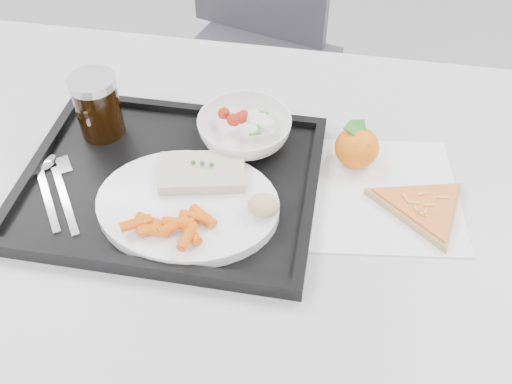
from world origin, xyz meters
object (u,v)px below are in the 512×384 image
object	(u,v)px
table	(236,214)
tray	(172,182)
dinner_plate	(188,205)
chair	(252,30)
pizza_slice	(424,207)
cola_glass	(97,105)
salad_bowl	(245,130)
tangerine	(357,147)

from	to	relation	value
table	tray	xyz separation A→B (m)	(-0.10, -0.02, 0.08)
tray	dinner_plate	world-z (taller)	dinner_plate
chair	dinner_plate	xyz separation A→B (m)	(0.06, -0.87, 0.24)
table	dinner_plate	xyz separation A→B (m)	(-0.06, -0.07, 0.09)
table	pizza_slice	size ratio (longest dim) A/B	5.48
table	pizza_slice	xyz separation A→B (m)	(0.29, -0.00, 0.08)
tray	pizza_slice	xyz separation A→B (m)	(0.39, 0.01, 0.00)
dinner_plate	cola_glass	size ratio (longest dim) A/B	2.50
chair	salad_bowl	xyz separation A→B (m)	(0.12, -0.71, 0.25)
tray	dinner_plate	size ratio (longest dim) A/B	1.67
tray	salad_bowl	size ratio (longest dim) A/B	2.96
chair	tray	bearing A→B (deg)	-88.61
table	salad_bowl	size ratio (longest dim) A/B	7.89
tangerine	pizza_slice	distance (m)	0.14
table	cola_glass	bearing A→B (deg)	162.91
tray	tangerine	size ratio (longest dim) A/B	5.29
salad_bowl	dinner_plate	bearing A→B (deg)	-108.49
dinner_plate	chair	bearing A→B (deg)	94.04
tray	cola_glass	xyz separation A→B (m)	(-0.14, 0.09, 0.06)
cola_glass	pizza_slice	distance (m)	0.54
tray	cola_glass	bearing A→B (deg)	147.42
tray	pizza_slice	size ratio (longest dim) A/B	2.06
tray	salad_bowl	xyz separation A→B (m)	(0.10, 0.11, 0.03)
chair	dinner_plate	size ratio (longest dim) A/B	3.44
tangerine	cola_glass	bearing A→B (deg)	-178.61
chair	salad_bowl	world-z (taller)	chair
table	cola_glass	distance (m)	0.29
table	dinner_plate	world-z (taller)	dinner_plate
dinner_plate	pizza_slice	size ratio (longest dim) A/B	1.23
chair	pizza_slice	bearing A→B (deg)	-63.26
table	tray	bearing A→B (deg)	-169.83
cola_glass	chair	bearing A→B (deg)	80.43
table	chair	xyz separation A→B (m)	(-0.12, 0.80, -0.15)
table	salad_bowl	xyz separation A→B (m)	(-0.00, 0.09, 0.11)
chair	tangerine	distance (m)	0.81
tray	dinner_plate	xyz separation A→B (m)	(0.04, -0.05, 0.02)
dinner_plate	salad_bowl	bearing A→B (deg)	71.51
tray	salad_bowl	bearing A→B (deg)	48.17
table	tangerine	world-z (taller)	tangerine
salad_bowl	cola_glass	size ratio (longest dim) A/B	1.41
dinner_plate	pizza_slice	world-z (taller)	dinner_plate
tray	dinner_plate	bearing A→B (deg)	-52.70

